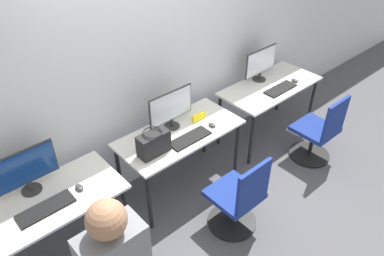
% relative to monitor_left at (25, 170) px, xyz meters
% --- Properties ---
extents(ground_plane, '(20.00, 20.00, 0.00)m').
position_rel_monitor_left_xyz_m(ground_plane, '(1.43, -0.50, -0.95)').
color(ground_plane, '#4C4C51').
extents(wall_back, '(12.00, 0.05, 2.80)m').
position_rel_monitor_left_xyz_m(wall_back, '(1.43, 0.24, 0.45)').
color(wall_back, silver).
rests_on(wall_back, ground_plane).
extents(desk_left, '(1.28, 0.62, 0.73)m').
position_rel_monitor_left_xyz_m(desk_left, '(-0.00, -0.19, -0.30)').
color(desk_left, silver).
rests_on(desk_left, ground_plane).
extents(monitor_left, '(0.52, 0.16, 0.41)m').
position_rel_monitor_left_xyz_m(monitor_left, '(0.00, 0.00, 0.00)').
color(monitor_left, '#2D2D2D').
rests_on(monitor_left, desk_left).
extents(keyboard_left, '(0.44, 0.16, 0.02)m').
position_rel_monitor_left_xyz_m(keyboard_left, '(-0.00, -0.28, -0.21)').
color(keyboard_left, black).
rests_on(keyboard_left, desk_left).
extents(mouse_left, '(0.06, 0.09, 0.03)m').
position_rel_monitor_left_xyz_m(mouse_left, '(0.30, -0.25, -0.21)').
color(mouse_left, '#333333').
rests_on(mouse_left, desk_left).
extents(desk_center, '(1.28, 0.62, 0.73)m').
position_rel_monitor_left_xyz_m(desk_center, '(1.43, -0.19, -0.30)').
color(desk_center, silver).
rests_on(desk_center, ground_plane).
extents(monitor_center, '(0.52, 0.16, 0.41)m').
position_rel_monitor_left_xyz_m(monitor_center, '(1.43, -0.07, 0.00)').
color(monitor_center, '#2D2D2D').
rests_on(monitor_center, desk_center).
extents(keyboard_center, '(0.44, 0.16, 0.02)m').
position_rel_monitor_left_xyz_m(keyboard_center, '(1.43, -0.35, -0.21)').
color(keyboard_center, black).
rests_on(keyboard_center, desk_center).
extents(mouse_center, '(0.06, 0.09, 0.03)m').
position_rel_monitor_left_xyz_m(mouse_center, '(1.73, -0.33, -0.21)').
color(mouse_center, '#333333').
rests_on(mouse_center, desk_center).
extents(office_chair_center, '(0.48, 0.48, 0.87)m').
position_rel_monitor_left_xyz_m(office_chair_center, '(1.46, -0.99, -0.60)').
color(office_chair_center, black).
rests_on(office_chair_center, ground_plane).
extents(desk_right, '(1.28, 0.62, 0.73)m').
position_rel_monitor_left_xyz_m(desk_right, '(2.85, -0.19, -0.30)').
color(desk_right, silver).
rests_on(desk_right, ground_plane).
extents(monitor_right, '(0.52, 0.16, 0.41)m').
position_rel_monitor_left_xyz_m(monitor_right, '(2.85, -0.01, 0.00)').
color(monitor_right, '#2D2D2D').
rests_on(monitor_right, desk_right).
extents(keyboard_right, '(0.44, 0.16, 0.02)m').
position_rel_monitor_left_xyz_m(keyboard_right, '(2.85, -0.34, -0.21)').
color(keyboard_right, black).
rests_on(keyboard_right, desk_right).
extents(mouse_right, '(0.06, 0.09, 0.03)m').
position_rel_monitor_left_xyz_m(mouse_right, '(3.14, -0.33, -0.21)').
color(mouse_right, '#333333').
rests_on(mouse_right, desk_right).
extents(office_chair_right, '(0.48, 0.48, 0.87)m').
position_rel_monitor_left_xyz_m(office_chair_right, '(2.91, -0.90, -0.60)').
color(office_chair_right, black).
rests_on(office_chair_right, ground_plane).
extents(handbag, '(0.30, 0.18, 0.25)m').
position_rel_monitor_left_xyz_m(handbag, '(1.04, -0.28, -0.11)').
color(handbag, black).
rests_on(handbag, desk_center).
extents(placard_center, '(0.16, 0.03, 0.08)m').
position_rel_monitor_left_xyz_m(placard_center, '(1.71, -0.16, -0.18)').
color(placard_center, yellow).
rests_on(placard_center, desk_center).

